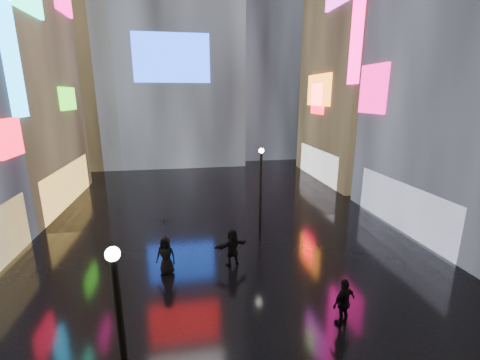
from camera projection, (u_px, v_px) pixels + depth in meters
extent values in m
plane|color=black|center=(219.00, 223.00, 21.25)|extent=(140.00, 140.00, 0.00)
cube|color=red|center=(9.00, 138.00, 16.30)|extent=(0.25, 2.24, 1.94)
cube|color=#1294E7|center=(8.00, 39.00, 16.64)|extent=(0.25, 1.40, 8.00)
cube|color=#FFC659|center=(68.00, 185.00, 24.74)|extent=(0.20, 10.00, 3.00)
cube|color=#38D017|center=(68.00, 99.00, 24.88)|extent=(0.25, 3.00, 1.71)
cube|color=#E70B70|center=(63.00, 0.00, 24.79)|extent=(0.25, 3.32, 1.94)
cube|color=white|center=(402.00, 206.00, 19.85)|extent=(0.20, 9.00, 3.00)
cube|color=#E70B70|center=(373.00, 89.00, 21.93)|extent=(0.25, 2.99, 3.26)
cube|color=#E70B70|center=(359.00, 12.00, 23.29)|extent=(0.25, 1.40, 10.00)
cube|color=black|center=(376.00, 31.00, 29.85)|extent=(10.00, 12.00, 28.00)
cube|color=white|center=(318.00, 164.00, 32.23)|extent=(0.20, 9.00, 3.00)
cube|color=orange|center=(319.00, 90.00, 30.67)|extent=(0.25, 4.92, 2.91)
cube|color=red|center=(318.00, 99.00, 30.99)|extent=(0.25, 2.63, 2.87)
cube|color=#194CFF|center=(172.00, 58.00, 33.79)|extent=(8.00, 0.20, 5.00)
cube|color=black|center=(263.00, 28.00, 43.17)|extent=(12.00, 12.00, 34.00)
cube|color=black|center=(74.00, 52.00, 36.57)|extent=(10.00, 10.00, 26.00)
cylinder|color=black|center=(124.00, 358.00, 7.13)|extent=(0.16, 0.16, 5.00)
sphere|color=white|center=(113.00, 254.00, 6.48)|extent=(0.30, 0.30, 0.30)
cylinder|color=black|center=(261.00, 193.00, 19.26)|extent=(0.16, 0.16, 5.00)
sphere|color=white|center=(261.00, 151.00, 18.61)|extent=(0.30, 0.30, 0.30)
imported|color=black|center=(344.00, 302.00, 11.59)|extent=(1.16, 0.82, 1.83)
imported|color=black|center=(166.00, 255.00, 14.94)|extent=(1.06, 0.86, 1.87)
imported|color=black|center=(232.00, 247.00, 15.75)|extent=(1.81, 1.03, 1.86)
imported|color=black|center=(164.00, 228.00, 14.58)|extent=(1.24, 1.25, 0.89)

